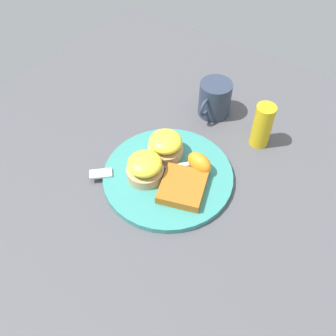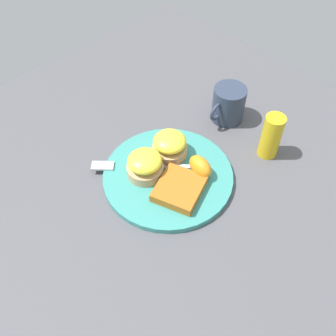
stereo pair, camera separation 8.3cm
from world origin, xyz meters
The scene contains 9 objects.
ground_plane centered at (0.00, 0.00, 0.00)m, with size 1.10×1.10×0.00m, color #4C4C51.
plate centered at (0.00, 0.00, 0.01)m, with size 0.28×0.28×0.01m, color teal.
sandwich_benedict_left centered at (-0.04, -0.04, 0.04)m, with size 0.08×0.08×0.06m.
sandwich_benedict_right centered at (0.03, -0.04, 0.04)m, with size 0.08×0.08×0.06m.
hashbrown_patty centered at (0.02, 0.05, 0.02)m, with size 0.10×0.09×0.02m, color #A9611D.
orange_wedge centered at (-0.05, 0.05, 0.04)m, with size 0.06×0.04×0.04m, color orange.
fork centered at (0.03, -0.06, 0.02)m, with size 0.17×0.18×0.00m.
cup centered at (-0.24, -0.03, 0.04)m, with size 0.11×0.08×0.09m.
condiment_bottle centered at (-0.21, 0.11, 0.05)m, with size 0.04×0.04×0.11m, color gold.
Camera 2 is at (0.39, 0.37, 0.67)m, focal length 42.00 mm.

